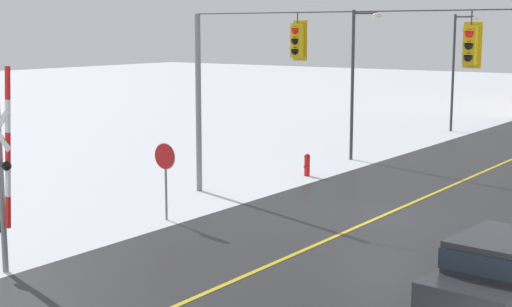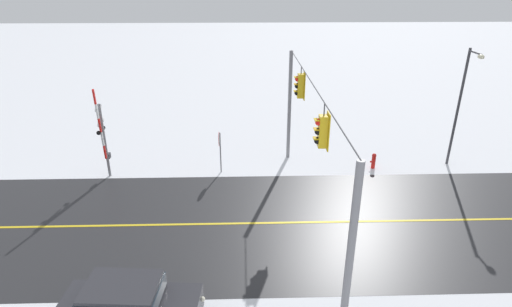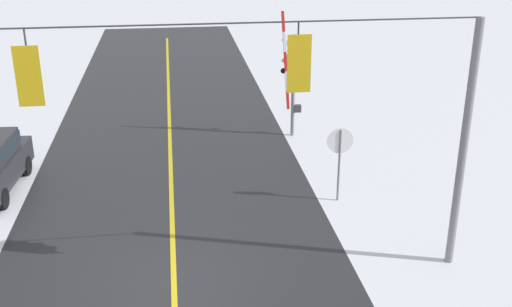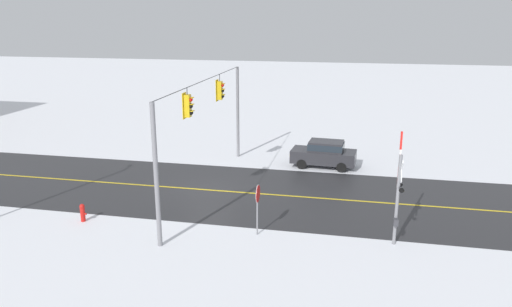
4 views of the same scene
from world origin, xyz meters
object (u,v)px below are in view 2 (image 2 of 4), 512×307
railroad_crossing (103,136)px  fire_hydrant (374,160)px  parked_car_charcoal (128,306)px  stop_sign (220,143)px  streetlamp_near (462,98)px

railroad_crossing → fire_hydrant: railroad_crossing is taller
railroad_crossing → parked_car_charcoal: (10.49, 3.76, -1.35)m
stop_sign → fire_hydrant: size_ratio=2.67×
railroad_crossing → stop_sign: bearing=93.0°
railroad_crossing → fire_hydrant: bearing=92.3°
stop_sign → railroad_crossing: size_ratio=0.48×
stop_sign → parked_car_charcoal: bearing=-11.4°
streetlamp_near → fire_hydrant: size_ratio=7.39×
parked_car_charcoal → streetlamp_near: size_ratio=0.66×
parked_car_charcoal → streetlamp_near: streetlamp_near is taller
parked_car_charcoal → streetlamp_near: bearing=126.9°
railroad_crossing → streetlamp_near: size_ratio=0.75×
streetlamp_near → fire_hydrant: streetlamp_near is taller
parked_car_charcoal → fire_hydrant: parked_car_charcoal is taller
railroad_crossing → streetlamp_near: bearing=92.5°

